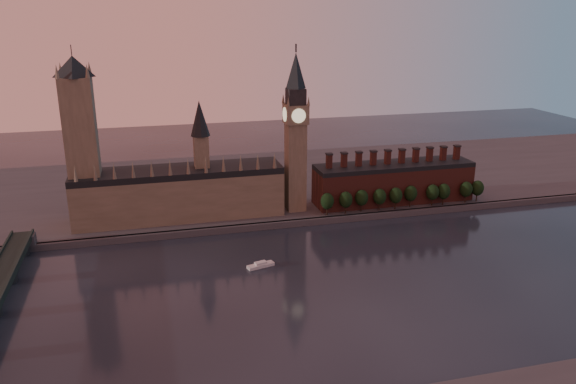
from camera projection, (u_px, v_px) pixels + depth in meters
name	position (u px, v px, depth m)	size (l,w,h in m)	color
ground	(335.00, 292.00, 271.67)	(900.00, 900.00, 0.00)	black
north_bank	(260.00, 184.00, 435.17)	(900.00, 182.00, 4.00)	#444449
palace_of_westminster	(180.00, 190.00, 355.63)	(130.00, 30.30, 74.00)	#7D6D59
victoria_tower	(81.00, 137.00, 331.00)	(24.00, 24.00, 108.00)	#7D6D59
big_ben	(296.00, 131.00, 358.05)	(15.00, 15.00, 107.00)	#7D6D59
chimney_block	(393.00, 182.00, 386.66)	(110.00, 25.00, 37.00)	brown
embankment_tree_0	(327.00, 201.00, 360.61)	(8.60, 8.60, 14.88)	black
embankment_tree_1	(346.00, 200.00, 363.39)	(8.60, 8.60, 14.88)	black
embankment_tree_2	(362.00, 198.00, 367.19)	(8.60, 8.60, 14.88)	black
embankment_tree_3	(380.00, 197.00, 369.41)	(8.60, 8.60, 14.88)	black
embankment_tree_4	(396.00, 195.00, 371.91)	(8.60, 8.60, 14.88)	black
embankment_tree_5	(411.00, 193.00, 376.12)	(8.60, 8.60, 14.88)	black
embankment_tree_6	(433.00, 192.00, 378.56)	(8.60, 8.60, 14.88)	black
embankment_tree_7	(444.00, 191.00, 380.24)	(8.60, 8.60, 14.88)	black
embankment_tree_8	(466.00, 189.00, 384.78)	(8.60, 8.60, 14.88)	black
embankment_tree_9	(478.00, 188.00, 387.34)	(8.60, 8.60, 14.88)	black
river_boat	(261.00, 265.00, 298.34)	(15.33, 7.93, 2.95)	silver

